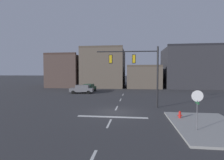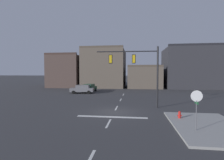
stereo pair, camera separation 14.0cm
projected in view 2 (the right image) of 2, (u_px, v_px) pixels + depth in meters
The scene contains 10 objects.
ground_plane at pixel (114, 112), 17.75m from camera, with size 400.00×400.00×0.00m, color #353538.
sidewalk_near_corner at pixel (208, 126), 12.83m from camera, with size 5.00×8.00×0.15m, color gray.
stop_bar_paint at pixel (112, 117), 15.77m from camera, with size 6.40×0.50×0.01m, color silver.
lane_centreline at pixel (116, 108), 19.73m from camera, with size 0.16×26.40×0.01m.
signal_mast_near_side at pixel (140, 66), 19.99m from camera, with size 7.08×0.43×7.01m.
stop_sign at pixel (197, 101), 11.62m from camera, with size 0.76×0.64×2.83m.
car_lot_nearside at pixel (89, 88), 36.36m from camera, with size 2.25×4.58×1.61m.
car_lot_middle at pixel (82, 89), 33.51m from camera, with size 4.57×2.20×1.61m.
fire_hydrant at pixel (179, 116), 14.81m from camera, with size 0.40×0.30×0.75m.
building_row at pixel (129, 70), 47.94m from camera, with size 43.53×12.82×10.68m.
Camera 2 is at (2.04, -17.48, 4.02)m, focal length 28.02 mm.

